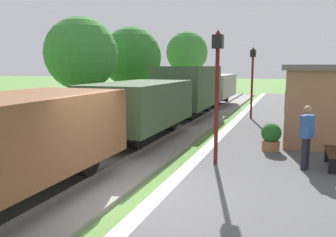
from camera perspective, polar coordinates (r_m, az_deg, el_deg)
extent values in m
plane|color=#517A38|center=(7.77, -4.69, -14.04)|extent=(160.00, 160.00, 0.00)
cube|color=#4C4C4F|center=(7.14, 20.44, -15.58)|extent=(6.00, 60.00, 0.25)
cube|color=silver|center=(7.53, -1.86, -12.68)|extent=(0.36, 60.00, 0.01)
cube|color=gray|center=(8.94, -19.16, -11.01)|extent=(3.80, 60.00, 0.12)
cube|color=slate|center=(8.49, -15.32, -10.97)|extent=(0.07, 60.00, 0.14)
cube|color=slate|center=(9.35, -22.71, -9.50)|extent=(0.07, 60.00, 0.14)
cube|color=brown|center=(7.80, -24.44, -2.57)|extent=(2.50, 5.60, 1.60)
cube|color=black|center=(7.95, -24.15, -7.18)|extent=(2.10, 5.15, 0.50)
cylinder|color=black|center=(9.34, -16.47, -6.08)|extent=(1.56, 0.84, 0.84)
cylinder|color=black|center=(10.21, -12.73, -3.25)|extent=(0.20, 0.30, 0.20)
cube|color=#384C33|center=(13.31, -4.48, 2.47)|extent=(2.50, 5.60, 1.60)
cube|color=black|center=(13.39, -4.45, -0.30)|extent=(2.10, 5.15, 0.50)
cylinder|color=black|center=(15.07, -1.69, -0.25)|extent=(1.56, 0.84, 0.84)
cylinder|color=black|center=(11.84, -7.93, -2.74)|extent=(1.56, 0.84, 0.84)
cylinder|color=black|center=(16.11, -0.22, 1.22)|extent=(0.20, 0.30, 0.20)
cylinder|color=black|center=(10.80, -10.77, -2.56)|extent=(0.20, 0.30, 0.20)
cube|color=#384C33|center=(19.49, 3.39, 5.28)|extent=(2.50, 5.60, 2.20)
cube|color=black|center=(19.56, 3.36, 2.50)|extent=(2.10, 5.15, 0.50)
cylinder|color=black|center=(21.31, 4.69, 2.31)|extent=(1.56, 0.84, 0.84)
cylinder|color=black|center=(17.89, 1.77, 1.14)|extent=(1.56, 0.84, 0.84)
cylinder|color=black|center=(22.40, 5.45, 3.24)|extent=(0.20, 0.30, 0.20)
cylinder|color=black|center=(16.76, 0.58, 1.51)|extent=(0.20, 0.30, 0.20)
cube|color=gray|center=(25.90, 7.43, 5.36)|extent=(2.50, 5.60, 1.60)
cube|color=black|center=(25.95, 7.40, 3.93)|extent=(2.10, 5.15, 0.50)
cylinder|color=black|center=(27.72, 8.16, 3.69)|extent=(1.56, 0.84, 0.84)
cylinder|color=black|center=(24.22, 6.50, 3.03)|extent=(1.56, 0.84, 0.84)
cylinder|color=black|center=(28.83, 8.62, 4.36)|extent=(0.20, 0.30, 0.20)
cylinder|color=black|center=(23.08, 5.87, 3.39)|extent=(0.20, 0.30, 0.20)
cube|color=#9E6B4C|center=(14.77, 24.90, 2.19)|extent=(3.20, 5.50, 2.60)
cube|color=#66605B|center=(14.70, 25.24, 7.57)|extent=(3.50, 5.80, 0.18)
cube|color=black|center=(13.59, 18.59, 2.60)|extent=(0.03, 0.90, 0.80)
cube|color=#422819|center=(10.48, 25.53, -4.94)|extent=(0.42, 1.50, 0.04)
cube|color=black|center=(11.11, 25.14, -5.40)|extent=(0.38, 0.06, 0.42)
cylinder|color=black|center=(9.94, 21.31, -5.44)|extent=(0.15, 0.15, 0.86)
cylinder|color=black|center=(10.08, 21.69, -5.27)|extent=(0.15, 0.15, 0.86)
cube|color=#2D5199|center=(9.87, 21.73, -1.23)|extent=(0.39, 0.45, 0.60)
sphere|color=#936B51|center=(9.81, 21.87, 1.31)|extent=(0.22, 0.22, 0.22)
cylinder|color=#9E6642|center=(11.86, 16.41, -4.29)|extent=(0.56, 0.56, 0.34)
sphere|color=#235B23|center=(11.77, 16.50, -2.26)|extent=(0.64, 0.64, 0.64)
cylinder|color=#591414|center=(9.71, 7.92, 1.78)|extent=(0.11, 0.11, 3.20)
cube|color=black|center=(9.67, 8.14, 12.31)|extent=(0.28, 0.28, 0.36)
sphere|color=#F2E5BF|center=(9.67, 8.14, 12.31)|extent=(0.20, 0.20, 0.20)
cone|color=#591414|center=(9.69, 8.17, 13.72)|extent=(0.20, 0.20, 0.16)
cylinder|color=#591414|center=(18.73, 13.53, 4.84)|extent=(0.11, 0.11, 3.20)
cube|color=black|center=(18.71, 13.72, 10.29)|extent=(0.28, 0.28, 0.36)
sphere|color=#F2E5BF|center=(18.71, 13.72, 10.29)|extent=(0.20, 0.20, 0.20)
cone|color=#591414|center=(18.72, 13.74, 11.02)|extent=(0.20, 0.20, 0.16)
cylinder|color=#4C3823|center=(20.10, -13.74, 2.86)|extent=(0.28, 0.28, 2.15)
sphere|color=#387A33|center=(20.02, -14.00, 10.21)|extent=(4.00, 4.00, 4.00)
cylinder|color=#4C3823|center=(24.96, -5.89, 3.98)|extent=(0.28, 0.28, 2.03)
sphere|color=#2D6B28|center=(24.90, -5.98, 9.91)|extent=(4.18, 4.18, 4.18)
cylinder|color=#4C3823|center=(32.38, 3.06, 5.74)|extent=(0.28, 0.28, 2.82)
sphere|color=#387A33|center=(32.37, 3.10, 10.74)|extent=(3.77, 3.77, 3.77)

